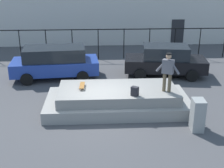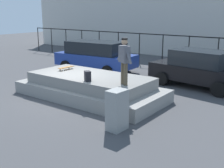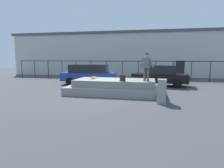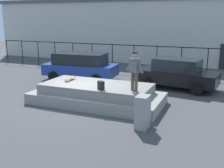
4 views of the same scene
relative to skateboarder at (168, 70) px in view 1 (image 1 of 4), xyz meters
The scene contains 10 objects.
ground_plane 3.31m from the skateboarder, behind, with size 60.00×60.00×0.00m, color #424244.
concrete_ledge 2.52m from the skateboarder, 166.87° to the left, with size 6.15×2.84×0.94m.
skateboarder is the anchor object (origin of this frame).
skateboard 3.66m from the skateboarder, 169.91° to the left, with size 0.25×0.80×0.12m.
backpack 1.61m from the skateboarder, 164.60° to the right, with size 0.28×0.20×0.38m, color black.
car_blue_hatchback_near 6.99m from the skateboarder, 138.06° to the left, with size 4.82×2.48×1.74m.
car_black_sedan_mid 4.94m from the skateboarder, 78.10° to the left, with size 4.70×2.55×1.71m.
utility_box 2.20m from the skateboarder, 62.28° to the right, with size 0.44×0.60×1.23m, color gray.
fence_row 8.77m from the skateboarder, 108.15° to the left, with size 24.06×0.06×2.02m.
warehouse_building 15.37m from the skateboarder, 100.23° to the left, with size 32.17×6.37×5.64m.
Camera 1 is at (-0.17, -11.59, 5.71)m, focal length 48.79 mm.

